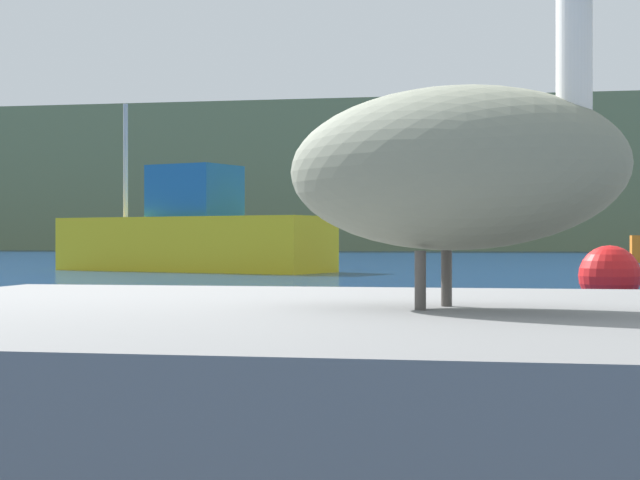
# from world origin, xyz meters

# --- Properties ---
(ground_plane) EXTENTS (260.00, 260.00, 0.00)m
(ground_plane) POSITION_xyz_m (0.00, 0.00, 0.00)
(ground_plane) COLOR navy
(hillside_backdrop) EXTENTS (140.00, 14.29, 9.89)m
(hillside_backdrop) POSITION_xyz_m (0.00, 69.18, 4.94)
(hillside_backdrop) COLOR #6B7A51
(hillside_backdrop) RESTS_ON ground
(pier_dock) EXTENTS (3.60, 2.37, 0.62)m
(pier_dock) POSITION_xyz_m (1.13, -0.95, 0.31)
(pier_dock) COLOR slate
(pier_dock) RESTS_ON ground
(pelican) EXTENTS (1.25, 0.79, 0.96)m
(pelican) POSITION_xyz_m (1.15, -0.96, 1.01)
(pelican) COLOR gray
(pelican) RESTS_ON pier_dock
(fishing_boat_yellow) EXTENTS (7.42, 4.32, 4.29)m
(fishing_boat_yellow) POSITION_xyz_m (-6.48, 20.89, 0.88)
(fishing_boat_yellow) COLOR yellow
(fishing_boat_yellow) RESTS_ON ground
(mooring_buoy) EXTENTS (0.73, 0.73, 0.73)m
(mooring_buoy) POSITION_xyz_m (2.43, 8.94, 0.36)
(mooring_buoy) COLOR red
(mooring_buoy) RESTS_ON ground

